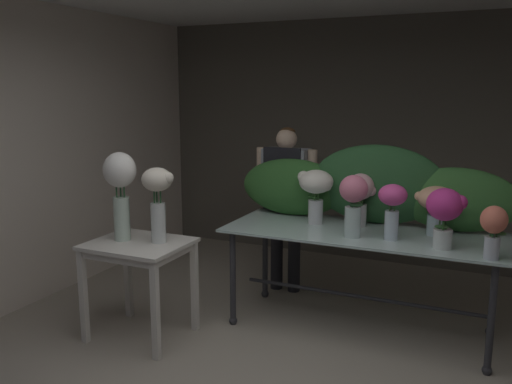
# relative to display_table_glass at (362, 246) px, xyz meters

# --- Properties ---
(ground_plane) EXTENTS (7.98, 7.98, 0.00)m
(ground_plane) POSITION_rel_display_table_glass_xyz_m (-0.33, 0.15, -0.72)
(ground_plane) COLOR #9E9384
(wall_back) EXTENTS (5.26, 0.12, 2.74)m
(wall_back) POSITION_rel_display_table_glass_xyz_m (-0.33, 1.97, 0.65)
(wall_back) COLOR #5B564C
(wall_back) RESTS_ON ground
(wall_left) EXTENTS (0.12, 3.75, 2.74)m
(wall_left) POSITION_rel_display_table_glass_xyz_m (-2.96, 0.15, 0.65)
(wall_left) COLOR beige
(wall_left) RESTS_ON ground
(display_table_glass) EXTENTS (2.18, 0.88, 0.84)m
(display_table_glass) POSITION_rel_display_table_glass_xyz_m (0.00, 0.00, 0.00)
(display_table_glass) COLOR silver
(display_table_glass) RESTS_ON ground
(side_table_white) EXTENTS (0.75, 0.63, 0.78)m
(side_table_white) POSITION_rel_display_table_glass_xyz_m (-1.56, -0.84, -0.04)
(side_table_white) COLOR silver
(side_table_white) RESTS_ON ground
(florist) EXTENTS (0.61, 0.24, 1.60)m
(florist) POSITION_rel_display_table_glass_xyz_m (-0.89, 0.59, 0.28)
(florist) COLOR #232328
(florist) RESTS_ON ground
(foliage_backdrop) EXTENTS (2.35, 0.28, 0.67)m
(foliage_backdrop) POSITION_rel_display_table_glass_xyz_m (-0.01, 0.32, 0.41)
(foliage_backdrop) COLOR #2D6028
(foliage_backdrop) RESTS_ON display_table_glass
(vase_blush_freesia) EXTENTS (0.24, 0.22, 0.44)m
(vase_blush_freesia) POSITION_rel_display_table_glass_xyz_m (-0.06, 0.16, 0.39)
(vase_blush_freesia) COLOR silver
(vase_blush_freesia) RESTS_ON display_table_glass
(vase_rosy_dahlias) EXTENTS (0.22, 0.22, 0.48)m
(vase_rosy_dahlias) POSITION_rel_display_table_glass_xyz_m (-0.03, -0.19, 0.40)
(vase_rosy_dahlias) COLOR silver
(vase_rosy_dahlias) RESTS_ON display_table_glass
(vase_magenta_roses) EXTENTS (0.28, 0.25, 0.44)m
(vase_magenta_roses) POSITION_rel_display_table_glass_xyz_m (0.64, -0.23, 0.40)
(vase_magenta_roses) COLOR silver
(vase_magenta_roses) RESTS_ON display_table_glass
(vase_ivory_tulips) EXTENTS (0.31, 0.29, 0.46)m
(vase_ivory_tulips) POSITION_rel_display_table_glass_xyz_m (-0.43, 0.09, 0.43)
(vase_ivory_tulips) COLOR silver
(vase_ivory_tulips) RESTS_ON display_table_glass
(vase_fuchsia_anemones) EXTENTS (0.22, 0.21, 0.43)m
(vase_fuchsia_anemones) POSITION_rel_display_table_glass_xyz_m (0.25, -0.15, 0.39)
(vase_fuchsia_anemones) COLOR silver
(vase_fuchsia_anemones) RESTS_ON display_table_glass
(vase_peach_lilies) EXTENTS (0.31, 0.29, 0.39)m
(vase_peach_lilies) POSITION_rel_display_table_glass_xyz_m (0.54, 0.13, 0.37)
(vase_peach_lilies) COLOR silver
(vase_peach_lilies) RESTS_ON display_table_glass
(vase_coral_carnations) EXTENTS (0.18, 0.18, 0.36)m
(vase_coral_carnations) POSITION_rel_display_table_glass_xyz_m (0.96, -0.35, 0.33)
(vase_coral_carnations) COLOR silver
(vase_coral_carnations) RESTS_ON display_table_glass
(vase_white_roses_tall) EXTENTS (0.25, 0.25, 0.70)m
(vase_white_roses_tall) POSITION_rel_display_table_glass_xyz_m (-1.71, -0.84, 0.50)
(vase_white_roses_tall) COLOR silver
(vase_white_roses_tall) RESTS_ON side_table_white
(vase_cream_lisianthus_tall) EXTENTS (0.26, 0.23, 0.59)m
(vase_cream_lisianthus_tall) POSITION_rel_display_table_glass_xyz_m (-1.41, -0.77, 0.44)
(vase_cream_lisianthus_tall) COLOR silver
(vase_cream_lisianthus_tall) RESTS_ON side_table_white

